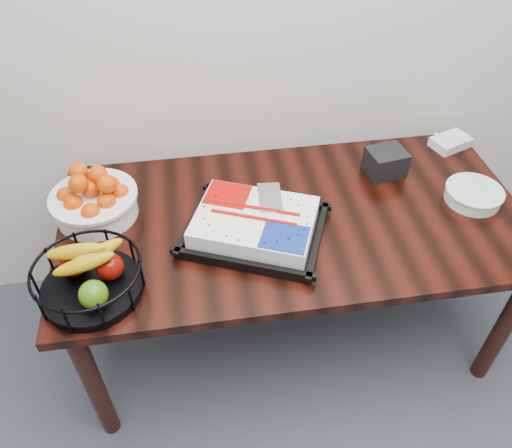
{
  "coord_description": "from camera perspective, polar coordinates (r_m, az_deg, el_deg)",
  "views": [
    {
      "loc": [
        -0.37,
        0.61,
        2.06
      ],
      "look_at": [
        -0.17,
        1.89,
        0.83
      ],
      "focal_mm": 35.0,
      "sensor_mm": 36.0,
      "label": 1
    }
  ],
  "objects": [
    {
      "name": "fruit_basket",
      "position": [
        1.71,
        -18.63,
        -5.7
      ],
      "size": [
        0.35,
        0.35,
        0.19
      ],
      "color": "black",
      "rests_on": "table"
    },
    {
      "name": "plate_stack",
      "position": [
        2.17,
        23.59,
        3.07
      ],
      "size": [
        0.23,
        0.23,
        0.05
      ],
      "color": "white",
      "rests_on": "table"
    },
    {
      "name": "cake_tray",
      "position": [
        1.83,
        -0.14,
        -0.13
      ],
      "size": [
        0.6,
        0.54,
        0.1
      ],
      "color": "black",
      "rests_on": "table"
    },
    {
      "name": "fork_bag",
      "position": [
        2.46,
        21.36,
        8.77
      ],
      "size": [
        0.2,
        0.16,
        0.05
      ],
      "color": "silver",
      "rests_on": "table"
    },
    {
      "name": "table",
      "position": [
        2.0,
        4.24,
        -0.83
      ],
      "size": [
        1.8,
        0.9,
        0.75
      ],
      "color": "black",
      "rests_on": "ground"
    },
    {
      "name": "tangerine_bowl",
      "position": [
        1.98,
        -18.09,
        2.97
      ],
      "size": [
        0.33,
        0.33,
        0.21
      ],
      "color": "white",
      "rests_on": "table"
    },
    {
      "name": "napkin_box",
      "position": [
        2.18,
        14.59,
        6.88
      ],
      "size": [
        0.17,
        0.15,
        0.11
      ],
      "primitive_type": "cube",
      "rotation": [
        0.0,
        0.0,
        0.16
      ],
      "color": "black",
      "rests_on": "table"
    }
  ]
}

